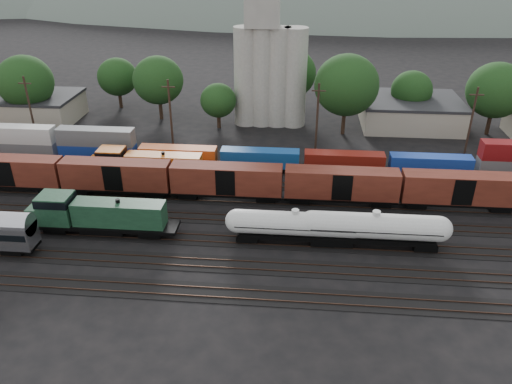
# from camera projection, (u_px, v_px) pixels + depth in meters

# --- Properties ---
(ground) EXTENTS (600.00, 600.00, 0.00)m
(ground) POSITION_uv_depth(u_px,v_px,m) (225.00, 218.00, 64.54)
(ground) COLOR black
(tracks) EXTENTS (180.00, 33.20, 0.20)m
(tracks) POSITION_uv_depth(u_px,v_px,m) (225.00, 218.00, 64.52)
(tracks) COLOR black
(tracks) RESTS_ON ground
(green_locomotive) EXTENTS (18.38, 3.24, 4.86)m
(green_locomotive) POSITION_uv_depth(u_px,v_px,m) (94.00, 214.00, 60.03)
(green_locomotive) COLOR black
(green_locomotive) RESTS_ON ground
(tank_car_a) EXTENTS (16.41, 2.94, 4.30)m
(tank_car_a) POSITION_uv_depth(u_px,v_px,m) (295.00, 225.00, 58.22)
(tank_car_a) COLOR silver
(tank_car_a) RESTS_ON ground
(tank_car_b) EXTENTS (17.44, 3.12, 4.57)m
(tank_car_b) POSITION_uv_depth(u_px,v_px,m) (375.00, 228.00, 57.43)
(tank_car_b) COLOR silver
(tank_car_b) RESTS_ON ground
(orange_locomotive) EXTENTS (18.42, 3.07, 4.61)m
(orange_locomotive) POSITION_uv_depth(u_px,v_px,m) (143.00, 164.00, 73.19)
(orange_locomotive) COLOR black
(orange_locomotive) RESTS_ON ground
(boxcar_string) EXTENTS (184.40, 2.90, 4.20)m
(boxcar_string) POSITION_uv_depth(u_px,v_px,m) (400.00, 187.00, 65.70)
(boxcar_string) COLOR black
(boxcar_string) RESTS_ON ground
(container_wall) EXTENTS (160.00, 2.60, 5.80)m
(container_wall) POSITION_uv_depth(u_px,v_px,m) (155.00, 152.00, 77.63)
(container_wall) COLOR black
(container_wall) RESTS_ON ground
(grain_silo) EXTENTS (13.40, 5.00, 29.00)m
(grain_silo) POSITION_uv_depth(u_px,v_px,m) (269.00, 65.00, 90.77)
(grain_silo) COLOR #A19E93
(grain_silo) RESTS_ON ground
(industrial_sheds) EXTENTS (119.38, 17.26, 5.10)m
(industrial_sheds) POSITION_uv_depth(u_px,v_px,m) (286.00, 113.00, 93.90)
(industrial_sheds) COLOR #9E937F
(industrial_sheds) RESTS_ON ground
(tree_band) EXTENTS (163.83, 24.27, 14.43)m
(tree_band) POSITION_uv_depth(u_px,v_px,m) (244.00, 82.00, 92.85)
(tree_band) COLOR black
(tree_band) RESTS_ON ground
(utility_poles) EXTENTS (122.20, 0.36, 12.00)m
(utility_poles) POSITION_uv_depth(u_px,v_px,m) (243.00, 117.00, 81.04)
(utility_poles) COLOR black
(utility_poles) RESTS_ON ground
(distant_hills) EXTENTS (860.00, 286.00, 130.00)m
(distant_hills) POSITION_uv_depth(u_px,v_px,m) (327.00, 30.00, 301.39)
(distant_hills) COLOR #59665B
(distant_hills) RESTS_ON ground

